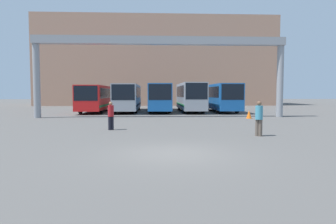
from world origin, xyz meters
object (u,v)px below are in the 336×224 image
at_px(bus_slot_0, 96,97).
at_px(bus_slot_3, 190,96).
at_px(bus_slot_1, 128,96).
at_px(pedestrian_near_center, 259,118).
at_px(pedestrian_near_left, 111,115).
at_px(bus_slot_4, 221,96).
at_px(traffic_cone, 249,114).
at_px(bus_slot_2, 159,96).

distance_m(bus_slot_0, bus_slot_3, 11.02).
bearing_deg(bus_slot_1, pedestrian_near_center, -68.12).
bearing_deg(pedestrian_near_left, pedestrian_near_center, -53.75).
distance_m(bus_slot_1, pedestrian_near_left, 17.96).
xyz_separation_m(bus_slot_4, pedestrian_near_center, (-2.64, -20.09, -0.90)).
relative_size(bus_slot_1, traffic_cone, 16.13).
bearing_deg(bus_slot_3, traffic_cone, -68.20).
xyz_separation_m(bus_slot_1, pedestrian_near_left, (0.47, -17.93, -0.93)).
relative_size(bus_slot_3, pedestrian_near_center, 5.91).
distance_m(pedestrian_near_center, traffic_cone, 10.84).
xyz_separation_m(bus_slot_3, pedestrian_near_left, (-6.88, -17.26, -1.02)).
xyz_separation_m(bus_slot_0, bus_slot_3, (11.02, -0.15, 0.16)).
bearing_deg(pedestrian_near_center, bus_slot_0, -17.24).
bearing_deg(bus_slot_1, bus_slot_4, -4.11).
bearing_deg(traffic_cone, pedestrian_near_center, -105.39).
height_order(bus_slot_0, pedestrian_near_center, bus_slot_0).
distance_m(bus_slot_3, pedestrian_near_left, 18.61).
distance_m(bus_slot_0, bus_slot_1, 3.71).
relative_size(pedestrian_near_left, traffic_cone, 2.28).
distance_m(bus_slot_1, pedestrian_near_center, 22.52).
bearing_deg(pedestrian_near_center, bus_slot_4, -55.34).
height_order(bus_slot_4, pedestrian_near_left, bus_slot_4).
bearing_deg(bus_slot_3, bus_slot_0, 179.21).
bearing_deg(bus_slot_4, bus_slot_2, 172.83).
height_order(bus_slot_2, traffic_cone, bus_slot_2).
xyz_separation_m(bus_slot_0, pedestrian_near_left, (4.14, -17.41, -0.85)).
bearing_deg(pedestrian_near_center, pedestrian_near_left, 21.65).
distance_m(bus_slot_4, traffic_cone, 9.77).
bearing_deg(bus_slot_4, bus_slot_1, 175.89).
relative_size(bus_slot_3, bus_slot_4, 1.02).
height_order(bus_slot_0, bus_slot_2, bus_slot_2).
height_order(pedestrian_near_left, traffic_cone, pedestrian_near_left).
distance_m(bus_slot_0, bus_slot_2, 7.38).
distance_m(bus_slot_2, bus_slot_4, 7.40).
bearing_deg(pedestrian_near_left, traffic_cone, 1.47).
xyz_separation_m(bus_slot_1, bus_slot_2, (3.67, 0.13, 0.01)).
xyz_separation_m(bus_slot_4, pedestrian_near_left, (-10.55, -17.13, -0.96)).
relative_size(bus_slot_0, traffic_cone, 14.73).
relative_size(bus_slot_2, pedestrian_near_left, 7.23).
relative_size(pedestrian_near_center, pedestrian_near_left, 1.06).
bearing_deg(bus_slot_4, bus_slot_3, 178.07).
relative_size(bus_slot_0, pedestrian_near_left, 6.46).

